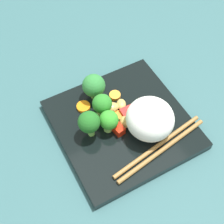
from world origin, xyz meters
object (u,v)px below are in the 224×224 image
object	(u,v)px
square_plate	(122,124)
chopstick_pair	(160,148)
carrot_slice_0	(117,117)
rice_mound	(150,119)
broccoli_floret_1	(94,86)

from	to	relation	value
square_plate	chopstick_pair	xyz separation A→B (cm)	(8.50, 2.74, 1.26)
square_plate	carrot_slice_0	xyz separation A→B (cm)	(-1.49, -0.45, 1.17)
carrot_slice_0	square_plate	bearing A→B (deg)	16.79
carrot_slice_0	chopstick_pair	world-z (taller)	chopstick_pair
rice_mound	chopstick_pair	bearing A→B (deg)	-7.07
rice_mound	square_plate	bearing A→B (deg)	-140.10
square_plate	broccoli_floret_1	bearing A→B (deg)	-168.49
square_plate	chopstick_pair	world-z (taller)	chopstick_pair
broccoli_floret_1	rice_mound	bearing A→B (deg)	22.25
carrot_slice_0	broccoli_floret_1	bearing A→B (deg)	-169.69
square_plate	rice_mound	bearing A→B (deg)	39.90
broccoli_floret_1	carrot_slice_0	distance (cm)	7.51
square_plate	rice_mound	distance (cm)	6.86
carrot_slice_0	chopstick_pair	xyz separation A→B (cm)	(9.99, 3.19, 0.09)
rice_mound	broccoli_floret_1	distance (cm)	13.15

